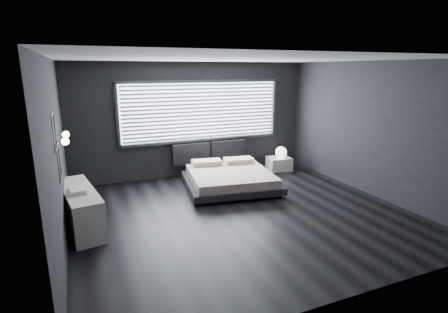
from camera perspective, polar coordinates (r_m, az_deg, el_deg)
name	(u,v)px	position (r m, az deg, el deg)	size (l,w,h in m)	color
room	(243,140)	(6.24, 3.05, 2.68)	(6.04, 6.00, 2.80)	black
window	(202,111)	(8.75, -3.54, 7.39)	(4.14, 0.09, 1.52)	white
headboard	(210,152)	(8.93, -2.30, 0.77)	(1.96, 0.16, 0.52)	black
sconce_near	(65,141)	(5.65, -24.54, 2.25)	(0.18, 0.11, 0.11)	silver
sconce_far	(66,135)	(6.24, -24.45, 3.28)	(0.18, 0.11, 0.11)	silver
wall_art_upper	(54,132)	(5.02, -25.99, 3.65)	(0.01, 0.48, 0.48)	#47474C
wall_art_lower	(59,162)	(5.36, -25.34, -0.86)	(0.01, 0.48, 0.48)	#47474C
bed	(230,178)	(7.92, 0.95, -3.51)	(2.22, 2.15, 0.51)	black
nightstand	(279,164)	(9.44, 8.97, -1.16)	(0.59, 0.49, 0.34)	white
orb_lamp	(281,152)	(9.34, 9.29, 0.70)	(0.30, 0.30, 0.30)	white
dresser	(81,208)	(6.46, -22.38, -7.80)	(0.74, 1.76, 0.68)	white
book_stack	(77,191)	(6.17, -22.88, -5.16)	(0.30, 0.39, 0.08)	silver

